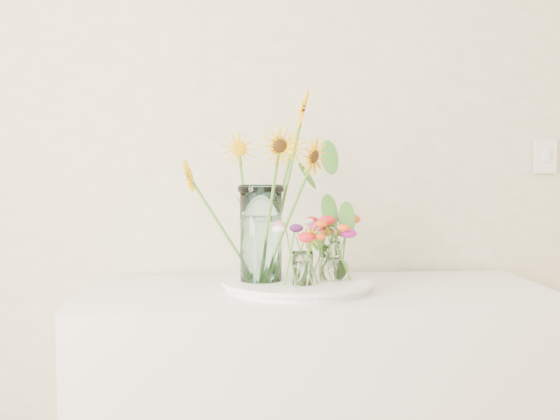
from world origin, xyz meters
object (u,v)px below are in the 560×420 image
Objects in this scene: tray at (297,286)px; small_vase_c at (328,261)px; mason_jar at (261,234)px; small_vase_a at (303,269)px; small_vase_b at (335,261)px.

tray is 4.37× the size of small_vase_c.
small_vase_a is at bearing -35.82° from mason_jar.
mason_jar is 2.83× the size of small_vase_a.
small_vase_c is (0.21, 0.08, -0.10)m from mason_jar.
tray is at bearing -141.85° from small_vase_c.
tray is 0.15m from small_vase_c.
small_vase_a is 1.04× the size of small_vase_c.
small_vase_b is (0.22, -0.01, -0.08)m from mason_jar.
small_vase_b reaches higher than tray.
mason_jar reaches higher than small_vase_a.
mason_jar is at bearing 144.18° from small_vase_a.
small_vase_b reaches higher than small_vase_c.
mason_jar reaches higher than tray.
mason_jar is 2.39× the size of small_vase_b.
small_vase_c is at bearing 38.15° from tray.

